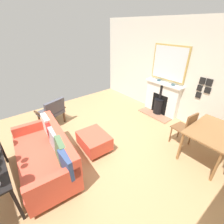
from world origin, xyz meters
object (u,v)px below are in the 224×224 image
object	(u,v)px
mantel_bowl_near	(159,80)
sofa	(47,154)
ottoman	(94,140)
mantel_bowl_far	(173,85)
fireplace	(161,100)
dining_table	(213,134)
armchair_accent	(52,111)
dining_chair_near_fireplace	(186,127)

from	to	relation	value
mantel_bowl_near	sofa	xyz separation A→B (m)	(3.66, 0.22, -0.69)
ottoman	sofa	bearing A→B (deg)	-4.85
mantel_bowl_far	mantel_bowl_near	bearing A→B (deg)	-90.00
fireplace	ottoman	size ratio (longest dim) A/B	1.57
mantel_bowl_near	sofa	distance (m)	3.73
mantel_bowl_far	dining_table	size ratio (longest dim) A/B	0.11
fireplace	ottoman	bearing A→B (deg)	2.39
armchair_accent	dining_chair_near_fireplace	xyz separation A→B (m)	(-2.07, 2.83, 0.07)
sofa	ottoman	world-z (taller)	sofa
dining_chair_near_fireplace	fireplace	bearing A→B (deg)	-123.99
fireplace	dining_chair_near_fireplace	bearing A→B (deg)	56.01
mantel_bowl_near	dining_chair_near_fireplace	distance (m)	1.86
mantel_bowl_near	ottoman	size ratio (longest dim) A/B	0.15
ottoman	dining_chair_near_fireplace	distance (m)	2.14
mantel_bowl_far	armchair_accent	bearing A→B (deg)	-31.25
fireplace	armchair_accent	world-z (taller)	fireplace
mantel_bowl_far	dining_chair_near_fireplace	distance (m)	1.47
mantel_bowl_near	mantel_bowl_far	distance (m)	0.50
armchair_accent	mantel_bowl_near	bearing A→B (deg)	156.27
fireplace	sofa	size ratio (longest dim) A/B	0.64
sofa	mantel_bowl_far	bearing A→B (deg)	175.66
sofa	dining_chair_near_fireplace	distance (m)	3.05
mantel_bowl_far	dining_table	bearing A→B (deg)	60.03
fireplace	ottoman	distance (m)	2.64
fireplace	dining_chair_near_fireplace	xyz separation A→B (m)	(0.90, 1.33, 0.06)
mantel_bowl_far	armchair_accent	world-z (taller)	mantel_bowl_far
ottoman	mantel_bowl_far	bearing A→B (deg)	175.86
mantel_bowl_near	dining_chair_near_fireplace	world-z (taller)	mantel_bowl_near
armchair_accent	dining_chair_near_fireplace	world-z (taller)	dining_chair_near_fireplace
fireplace	sofa	distance (m)	3.65
mantel_bowl_near	armchair_accent	world-z (taller)	mantel_bowl_near
ottoman	dining_chair_near_fireplace	size ratio (longest dim) A/B	0.86
mantel_bowl_far	ottoman	distance (m)	2.77
dining_table	mantel_bowl_far	bearing A→B (deg)	-119.97
sofa	dining_chair_near_fireplace	size ratio (longest dim) A/B	2.10
mantel_bowl_far	ottoman	bearing A→B (deg)	-4.14
sofa	mantel_bowl_near	bearing A→B (deg)	-176.57
mantel_bowl_near	armchair_accent	distance (m)	3.31
armchair_accent	dining_chair_near_fireplace	distance (m)	3.51
fireplace	sofa	world-z (taller)	fireplace
mantel_bowl_far	armchair_accent	xyz separation A→B (m)	(2.98, -1.81, -0.60)
mantel_bowl_near	ottoman	bearing A→B (deg)	6.61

